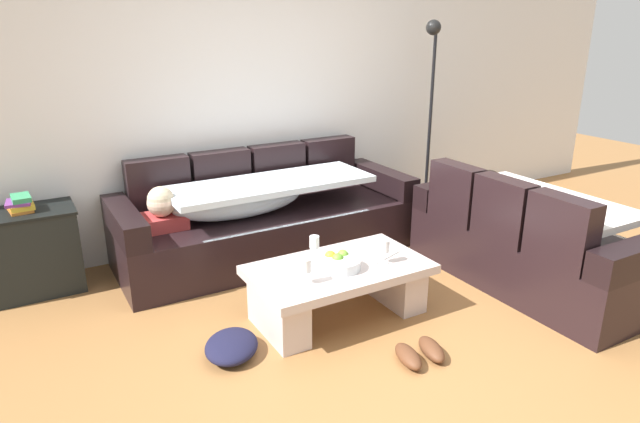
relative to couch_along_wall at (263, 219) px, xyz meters
name	(u,v)px	position (x,y,z in m)	size (l,w,h in m)	color
ground_plane	(402,332)	(0.25, -1.63, -0.33)	(14.00, 14.00, 0.00)	olive
back_wall	(260,90)	(0.25, 0.52, 1.02)	(9.00, 0.10, 2.70)	silver
couch_along_wall	(263,219)	(0.00, 0.00, 0.00)	(2.53, 0.92, 0.88)	black
couch_near_window	(531,241)	(1.58, -1.50, 0.01)	(0.92, 1.82, 0.88)	black
coffee_table	(339,284)	(0.01, -1.23, -0.09)	(1.20, 0.68, 0.38)	beige
fruit_bowl	(339,262)	(-0.01, -1.26, 0.09)	(0.28, 0.28, 0.10)	silver
wine_glass_near_left	(306,267)	(-0.32, -1.36, 0.17)	(0.07, 0.07, 0.17)	silver
wine_glass_near_right	(384,247)	(0.29, -1.34, 0.17)	(0.07, 0.07, 0.17)	silver
wine_glass_far_back	(314,243)	(-0.08, -1.05, 0.17)	(0.07, 0.07, 0.17)	silver
open_magazine	(376,253)	(0.33, -1.20, 0.06)	(0.28, 0.21, 0.01)	white
side_cabinet	(27,252)	(-1.80, 0.22, -0.01)	(0.72, 0.44, 0.64)	black
book_stack_on_cabinet	(21,204)	(-1.78, 0.22, 0.37)	(0.19, 0.23, 0.12)	#B76623
floor_lamp	(430,110)	(1.85, 0.07, 0.79)	(0.33, 0.31, 1.95)	black
pair_of_shoes	(420,353)	(0.15, -1.92, -0.28)	(0.35, 0.30, 0.09)	#59331E
crumpled_garment	(231,346)	(-0.81, -1.31, -0.27)	(0.40, 0.32, 0.12)	#191933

